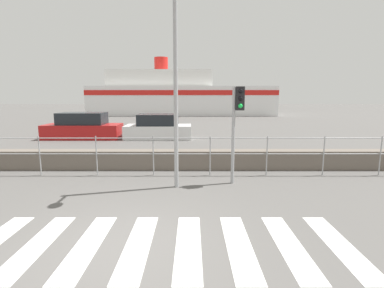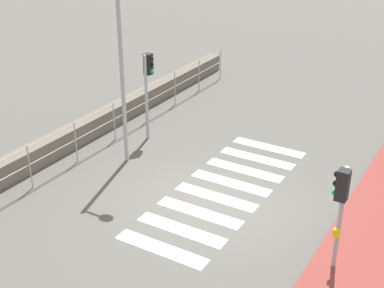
{
  "view_description": "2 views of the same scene",
  "coord_description": "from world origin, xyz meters",
  "views": [
    {
      "loc": [
        1.28,
        -4.98,
        2.66
      ],
      "look_at": [
        1.26,
        2.0,
        1.5
      ],
      "focal_mm": 28.0,
      "sensor_mm": 36.0,
      "label": 1
    },
    {
      "loc": [
        -10.79,
        -5.84,
        7.62
      ],
      "look_at": [
        0.71,
        1.0,
        1.2
      ],
      "focal_mm": 50.0,
      "sensor_mm": 36.0,
      "label": 2
    }
  ],
  "objects": [
    {
      "name": "harbor_fence",
      "position": [
        0.0,
        4.69,
        0.86
      ],
      "size": [
        18.79,
        0.04,
        1.32
      ],
      "color": "#9EA0A3",
      "rests_on": "ground_plane"
    },
    {
      "name": "traffic_light_near",
      "position": [
        -1.19,
        -3.67,
        1.87
      ],
      "size": [
        0.34,
        0.32,
        2.58
      ],
      "color": "#9EA0A3",
      "rests_on": "ground_plane"
    },
    {
      "name": "seawall",
      "position": [
        0.0,
        5.57,
        0.34
      ],
      "size": [
        20.84,
        0.55,
        0.68
      ],
      "color": "#6B6056",
      "rests_on": "ground_plane"
    },
    {
      "name": "streetlamp",
      "position": [
        0.83,
        3.24,
        3.44
      ],
      "size": [
        0.32,
        0.98,
        5.5
      ],
      "color": "#9EA0A3",
      "rests_on": "ground_plane"
    },
    {
      "name": "sidewalk_brick",
      "position": [
        0.0,
        -4.1,
        0.06
      ],
      "size": [
        24.0,
        1.8,
        0.12
      ],
      "color": "brown",
      "rests_on": "ground_plane"
    },
    {
      "name": "traffic_light_far",
      "position": [
        2.6,
        3.78,
        2.12
      ],
      "size": [
        0.34,
        0.32,
        2.88
      ],
      "color": "#9EA0A3",
      "rests_on": "ground_plane"
    },
    {
      "name": "ground_plane",
      "position": [
        0.0,
        0.0,
        0.0
      ],
      "size": [
        160.0,
        160.0,
        0.0
      ],
      "primitive_type": "plane",
      "color": "#565451"
    },
    {
      "name": "crosswalk",
      "position": [
        0.76,
        0.0,
        0.0
      ],
      "size": [
        6.75,
        2.4,
        0.01
      ],
      "color": "silver",
      "rests_on": "ground_plane"
    }
  ]
}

